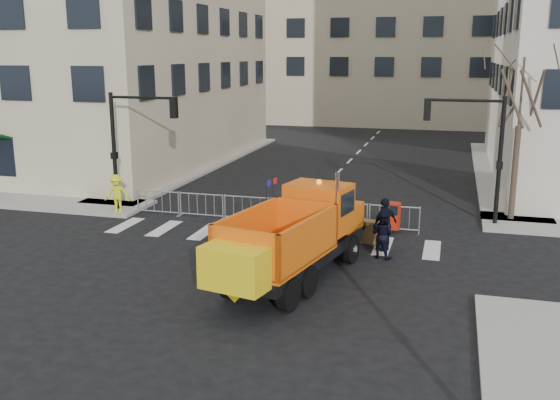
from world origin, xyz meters
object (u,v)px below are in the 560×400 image
(newspaper_box, at_px, (394,216))
(worker, at_px, (117,194))
(cop_a, at_px, (349,216))
(plow_truck, at_px, (293,236))
(cop_b, at_px, (382,235))
(cop_c, at_px, (385,224))

(newspaper_box, bearing_deg, worker, -166.75)
(cop_a, height_order, worker, worker)
(cop_a, bearing_deg, newspaper_box, -172.80)
(plow_truck, bearing_deg, cop_b, -25.59)
(cop_c, distance_m, worker, 12.11)
(worker, bearing_deg, cop_c, -18.67)
(cop_b, xyz_separation_m, worker, (-11.97, 2.68, 0.16))
(cop_b, height_order, newspaper_box, cop_b)
(cop_b, relative_size, cop_c, 0.86)
(plow_truck, relative_size, worker, 5.24)
(cop_a, xyz_separation_m, newspaper_box, (1.61, 1.20, -0.17))
(cop_c, bearing_deg, worker, -61.54)
(cop_c, bearing_deg, cop_b, 37.17)
(plow_truck, distance_m, newspaper_box, 6.97)
(cop_a, relative_size, worker, 1.01)
(cop_b, distance_m, worker, 12.27)
(worker, relative_size, newspaper_box, 1.57)
(plow_truck, xyz_separation_m, cop_a, (0.93, 5.24, -0.64))
(newspaper_box, bearing_deg, cop_a, -133.16)
(cop_c, bearing_deg, cop_a, -92.76)
(cop_b, relative_size, worker, 0.99)
(plow_truck, distance_m, cop_a, 5.36)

